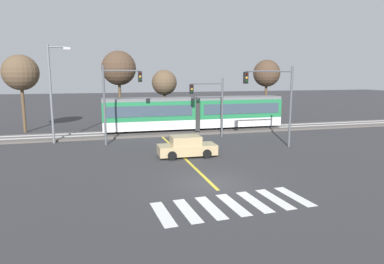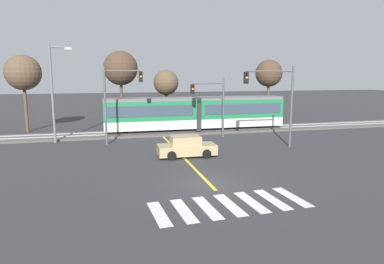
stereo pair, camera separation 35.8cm
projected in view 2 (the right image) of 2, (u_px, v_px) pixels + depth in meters
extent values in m
plane|color=#333335|center=(209.00, 184.00, 18.60)|extent=(200.00, 200.00, 0.00)
cube|color=#56514C|center=(160.00, 133.00, 34.64)|extent=(120.00, 4.00, 0.18)
cube|color=#939399|center=(161.00, 132.00, 33.93)|extent=(120.00, 0.08, 0.10)
cube|color=#939399|center=(159.00, 130.00, 35.30)|extent=(120.00, 0.08, 0.10)
cube|color=silver|center=(150.00, 124.00, 34.25)|extent=(9.00, 2.60, 0.90)
cube|color=#237A47|center=(150.00, 110.00, 34.01)|extent=(9.00, 2.60, 1.90)
cube|color=#384756|center=(152.00, 111.00, 32.75)|extent=(8.28, 0.04, 1.04)
cube|color=slate|center=(149.00, 99.00, 33.84)|extent=(9.00, 2.39, 0.28)
cylinder|color=black|center=(174.00, 128.00, 34.93)|extent=(0.70, 0.20, 0.70)
cylinder|color=black|center=(125.00, 130.00, 33.71)|extent=(0.70, 0.20, 0.70)
cube|color=silver|center=(239.00, 121.00, 36.58)|extent=(9.00, 2.60, 0.90)
cube|color=#237A47|center=(239.00, 108.00, 36.35)|extent=(9.00, 2.60, 1.90)
cube|color=#384756|center=(244.00, 109.00, 35.08)|extent=(8.28, 0.04, 1.04)
cube|color=slate|center=(239.00, 98.00, 36.17)|extent=(9.00, 2.39, 0.28)
cylinder|color=black|center=(260.00, 124.00, 37.26)|extent=(0.70, 0.20, 0.70)
cylinder|color=black|center=(217.00, 126.00, 36.04)|extent=(0.70, 0.20, 0.70)
cube|color=#2D2D2D|center=(196.00, 116.00, 35.30)|extent=(0.50, 2.34, 2.80)
cube|color=silver|center=(159.00, 214.00, 14.59)|extent=(0.74, 2.83, 0.01)
cube|color=silver|center=(184.00, 211.00, 14.93)|extent=(0.74, 2.83, 0.01)
cube|color=silver|center=(207.00, 208.00, 15.26)|extent=(0.74, 2.83, 0.01)
cube|color=silver|center=(230.00, 205.00, 15.60)|extent=(0.74, 2.83, 0.01)
cube|color=silver|center=(251.00, 202.00, 15.93)|extent=(0.74, 2.83, 0.01)
cube|color=silver|center=(272.00, 199.00, 16.27)|extent=(0.74, 2.83, 0.01)
cube|color=silver|center=(292.00, 197.00, 16.61)|extent=(0.74, 2.83, 0.01)
cube|color=gold|center=(182.00, 156.00, 25.13)|extent=(0.20, 15.95, 0.01)
cube|color=tan|center=(187.00, 149.00, 24.79)|extent=(4.24, 1.79, 0.72)
cube|color=tan|center=(185.00, 140.00, 24.65)|extent=(2.13, 1.56, 0.64)
cube|color=#384756|center=(199.00, 140.00, 24.88)|extent=(0.13, 1.43, 0.52)
cube|color=#384756|center=(183.00, 138.00, 25.40)|extent=(1.79, 0.08, 0.48)
cylinder|color=black|center=(201.00, 149.00, 25.92)|extent=(0.64, 0.23, 0.64)
cylinder|color=black|center=(207.00, 154.00, 24.29)|extent=(0.64, 0.23, 0.64)
cylinder|color=black|center=(168.00, 150.00, 25.35)|extent=(0.64, 0.23, 0.64)
cylinder|color=black|center=(172.00, 156.00, 23.72)|extent=(0.64, 0.23, 0.64)
cylinder|color=#515459|center=(105.00, 106.00, 28.49)|extent=(0.18, 0.18, 6.64)
cylinder|color=#515459|center=(122.00, 71.00, 28.39)|extent=(3.00, 0.12, 0.12)
cube|color=black|center=(141.00, 77.00, 28.84)|extent=(0.32, 0.28, 0.90)
sphere|color=#360605|center=(141.00, 73.00, 28.65)|extent=(0.18, 0.18, 0.18)
sphere|color=#F7AA26|center=(141.00, 77.00, 28.69)|extent=(0.18, 0.18, 0.18)
sphere|color=black|center=(141.00, 80.00, 28.74)|extent=(0.18, 0.18, 0.18)
cylinder|color=#515459|center=(291.00, 107.00, 27.59)|extent=(0.18, 0.18, 6.55)
cylinder|color=#515459|center=(270.00, 71.00, 26.63)|extent=(4.00, 0.12, 0.12)
cube|color=black|center=(246.00, 78.00, 26.22)|extent=(0.32, 0.28, 0.90)
sphere|color=#360605|center=(247.00, 74.00, 26.04)|extent=(0.18, 0.18, 0.18)
sphere|color=#F7AA26|center=(247.00, 78.00, 26.08)|extent=(0.18, 0.18, 0.18)
sphere|color=black|center=(247.00, 81.00, 26.12)|extent=(0.18, 0.18, 0.18)
cylinder|color=#515459|center=(223.00, 108.00, 32.20)|extent=(0.18, 0.18, 5.57)
cylinder|color=#515459|center=(208.00, 84.00, 31.45)|extent=(3.00, 0.12, 0.12)
cube|color=black|center=(192.00, 89.00, 31.16)|extent=(0.32, 0.28, 0.90)
sphere|color=#360605|center=(193.00, 86.00, 30.98)|extent=(0.18, 0.18, 0.18)
sphere|color=#F7AA26|center=(193.00, 89.00, 31.02)|extent=(0.18, 0.18, 0.18)
sphere|color=black|center=(193.00, 92.00, 31.06)|extent=(0.18, 0.18, 0.18)
cylinder|color=slate|center=(52.00, 95.00, 29.16)|extent=(0.20, 0.20, 8.35)
cylinder|color=slate|center=(59.00, 47.00, 28.69)|extent=(1.51, 0.12, 0.12)
cube|color=#B2B2B7|center=(68.00, 49.00, 28.89)|extent=(0.56, 0.28, 0.20)
cylinder|color=brown|center=(26.00, 106.00, 35.13)|extent=(0.32, 0.32, 5.38)
sphere|color=brown|center=(23.00, 73.00, 34.57)|extent=(3.57, 3.57, 3.57)
cylinder|color=brown|center=(122.00, 102.00, 37.99)|extent=(0.32, 0.32, 5.85)
sphere|color=#4C3828|center=(121.00, 68.00, 37.39)|extent=(3.73, 3.73, 3.73)
cylinder|color=brown|center=(166.00, 107.00, 39.36)|extent=(0.32, 0.32, 4.44)
sphere|color=brown|center=(166.00, 83.00, 38.90)|extent=(2.85, 2.85, 2.85)
cylinder|color=brown|center=(268.00, 101.00, 42.19)|extent=(0.32, 0.32, 5.40)
sphere|color=#4C3828|center=(269.00, 73.00, 41.64)|extent=(3.27, 3.27, 3.27)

